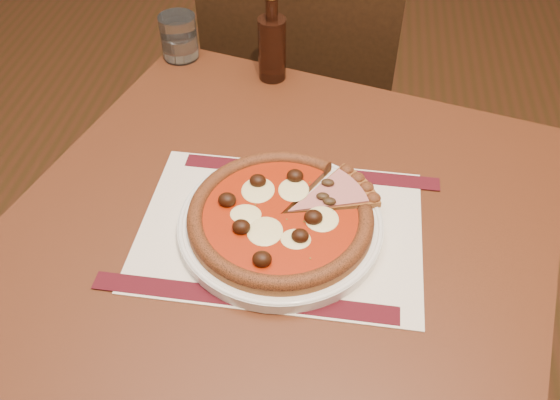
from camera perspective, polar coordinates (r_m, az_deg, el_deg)
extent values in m
cube|color=#522A17|center=(1.88, -18.22, -6.88)|extent=(5.00, 6.00, 0.02)
cube|color=#5A2815|center=(0.91, -0.17, -3.10)|extent=(0.97, 0.97, 0.04)
cylinder|color=#5A2815|center=(1.51, -7.55, 0.39)|extent=(0.05, 0.05, 0.71)
cylinder|color=#5A2815|center=(1.40, 18.99, -7.14)|extent=(0.05, 0.05, 0.71)
cube|color=black|center=(1.67, 2.84, 10.04)|extent=(0.48, 0.48, 0.04)
cylinder|color=black|center=(1.94, 9.15, 6.66)|extent=(0.04, 0.04, 0.43)
cylinder|color=black|center=(1.99, -1.77, 8.25)|extent=(0.04, 0.04, 0.43)
cylinder|color=black|center=(1.66, 7.73, -1.24)|extent=(0.04, 0.04, 0.43)
cylinder|color=black|center=(1.71, -4.84, 0.78)|extent=(0.04, 0.04, 0.43)
cube|color=black|center=(1.36, 1.61, 13.96)|extent=(0.44, 0.08, 0.46)
cube|color=white|center=(0.89, 0.04, -2.82)|extent=(0.42, 0.30, 0.00)
cylinder|color=white|center=(0.88, 0.04, -2.39)|extent=(0.30, 0.30, 0.02)
cylinder|color=brown|center=(0.87, 0.04, -1.72)|extent=(0.27, 0.27, 0.01)
torus|color=brown|center=(0.86, 0.04, -1.45)|extent=(0.27, 0.27, 0.02)
cylinder|color=#9C1D07|center=(0.86, 0.04, -1.40)|extent=(0.23, 0.23, 0.00)
ellipsoid|color=#FFEFAB|center=(0.89, 1.23, 0.97)|extent=(0.05, 0.04, 0.01)
ellipsoid|color=#FFEFAB|center=(0.91, -2.83, 1.83)|extent=(0.05, 0.04, 0.01)
ellipsoid|color=#FFEFAB|center=(0.86, -3.29, -1.23)|extent=(0.05, 0.04, 0.01)
ellipsoid|color=#FFEFAB|center=(0.82, -3.00, -4.63)|extent=(0.05, 0.04, 0.01)
ellipsoid|color=#FFEFAB|center=(0.83, 1.43, -3.49)|extent=(0.05, 0.04, 0.01)
ellipsoid|color=#FFEFAB|center=(0.85, 5.34, -1.86)|extent=(0.05, 0.04, 0.01)
ellipsoid|color=black|center=(0.89, 1.16, 2.02)|extent=(0.03, 0.02, 0.02)
ellipsoid|color=black|center=(0.91, -2.67, 2.95)|extent=(0.03, 0.02, 0.02)
ellipsoid|color=black|center=(0.86, -3.78, 0.16)|extent=(0.03, 0.02, 0.02)
ellipsoid|color=black|center=(0.82, -5.44, -2.82)|extent=(0.03, 0.02, 0.02)
ellipsoid|color=black|center=(0.81, -1.10, -3.57)|extent=(0.03, 0.02, 0.02)
ellipsoid|color=black|center=(0.80, 3.26, -4.66)|extent=(0.03, 0.02, 0.02)
ellipsoid|color=black|center=(0.84, 3.99, -1.39)|extent=(0.03, 0.02, 0.02)
ellipsoid|color=#352213|center=(0.88, 3.83, -0.10)|extent=(0.02, 0.01, 0.01)
ellipsoid|color=#352213|center=(0.90, 5.74, 1.16)|extent=(0.02, 0.01, 0.01)
ellipsoid|color=#352213|center=(0.89, 3.23, 0.62)|extent=(0.02, 0.01, 0.01)
cylinder|color=white|center=(1.25, -9.71, 15.21)|extent=(0.07, 0.07, 0.09)
cylinder|color=black|center=(1.16, -0.76, 14.31)|extent=(0.05, 0.05, 0.12)
cylinder|color=black|center=(1.12, -0.80, 17.76)|extent=(0.02, 0.02, 0.05)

